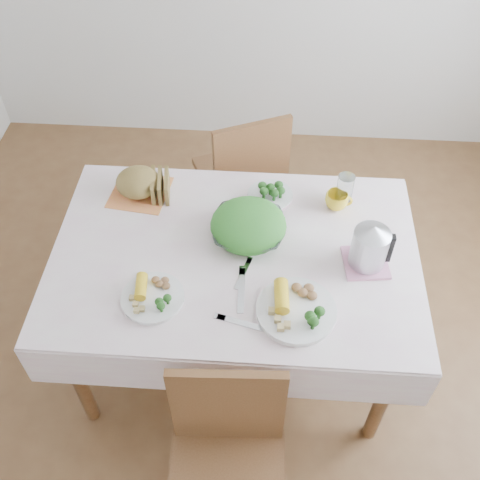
# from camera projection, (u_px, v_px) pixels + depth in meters

# --- Properties ---
(floor) EXTENTS (3.60, 3.60, 0.00)m
(floor) POSITION_uv_depth(u_px,v_px,m) (236.00, 350.00, 2.86)
(floor) COLOR brown
(floor) RESTS_ON ground
(dining_table) EXTENTS (1.40, 0.90, 0.75)m
(dining_table) POSITION_uv_depth(u_px,v_px,m) (235.00, 307.00, 2.58)
(dining_table) COLOR brown
(dining_table) RESTS_ON floor
(tablecloth) EXTENTS (1.50, 1.00, 0.01)m
(tablecloth) POSITION_uv_depth(u_px,v_px,m) (235.00, 254.00, 2.30)
(tablecloth) COLOR white
(tablecloth) RESTS_ON dining_table
(chair_far) EXTENTS (0.55, 0.55, 0.92)m
(chair_far) POSITION_uv_depth(u_px,v_px,m) (239.00, 173.00, 3.07)
(chair_far) COLOR brown
(chair_far) RESTS_ON floor
(salad_bowl) EXTENTS (0.30, 0.30, 0.07)m
(salad_bowl) POSITION_uv_depth(u_px,v_px,m) (248.00, 230.00, 2.33)
(salad_bowl) COLOR white
(salad_bowl) RESTS_ON tablecloth
(dinner_plate_left) EXTENTS (0.29, 0.29, 0.02)m
(dinner_plate_left) POSITION_uv_depth(u_px,v_px,m) (153.00, 298.00, 2.13)
(dinner_plate_left) COLOR white
(dinner_plate_left) RESTS_ON tablecloth
(dinner_plate_right) EXTENTS (0.38, 0.38, 0.03)m
(dinner_plate_right) POSITION_uv_depth(u_px,v_px,m) (296.00, 311.00, 2.09)
(dinner_plate_right) COLOR white
(dinner_plate_right) RESTS_ON tablecloth
(broccoli_plate) EXTENTS (0.23, 0.23, 0.02)m
(broccoli_plate) POSITION_uv_depth(u_px,v_px,m) (270.00, 195.00, 2.50)
(broccoli_plate) COLOR beige
(broccoli_plate) RESTS_ON tablecloth
(napkin) EXTENTS (0.28, 0.28, 0.00)m
(napkin) POSITION_uv_depth(u_px,v_px,m) (140.00, 192.00, 2.53)
(napkin) COLOR #EC8846
(napkin) RESTS_ON tablecloth
(bread_loaf) EXTENTS (0.22, 0.21, 0.12)m
(bread_loaf) POSITION_uv_depth(u_px,v_px,m) (138.00, 183.00, 2.49)
(bread_loaf) COLOR olive
(bread_loaf) RESTS_ON napkin
(yellow_mug) EXTENTS (0.10, 0.10, 0.08)m
(yellow_mug) POSITION_uv_depth(u_px,v_px,m) (337.00, 200.00, 2.44)
(yellow_mug) COLOR yellow
(yellow_mug) RESTS_ON tablecloth
(glass_tumbler) EXTENTS (0.08, 0.08, 0.14)m
(glass_tumbler) POSITION_uv_depth(u_px,v_px,m) (345.00, 190.00, 2.45)
(glass_tumbler) COLOR white
(glass_tumbler) RESTS_ON tablecloth
(pink_tray) EXTENTS (0.19, 0.19, 0.01)m
(pink_tray) POSITION_uv_depth(u_px,v_px,m) (365.00, 262.00, 2.25)
(pink_tray) COLOR pink
(pink_tray) RESTS_ON tablecloth
(electric_kettle) EXTENTS (0.19, 0.19, 0.20)m
(electric_kettle) POSITION_uv_depth(u_px,v_px,m) (370.00, 244.00, 2.16)
(electric_kettle) COLOR #B2B5BA
(electric_kettle) RESTS_ON pink_tray
(fork_left) EXTENTS (0.03, 0.22, 0.00)m
(fork_left) POSITION_uv_depth(u_px,v_px,m) (241.00, 290.00, 2.16)
(fork_left) COLOR silver
(fork_left) RESTS_ON tablecloth
(fork_right) EXTENTS (0.06, 0.16, 0.00)m
(fork_right) POSITION_uv_depth(u_px,v_px,m) (243.00, 274.00, 2.22)
(fork_right) COLOR silver
(fork_right) RESTS_ON tablecloth
(knife) EXTENTS (0.20, 0.07, 0.00)m
(knife) POSITION_uv_depth(u_px,v_px,m) (243.00, 323.00, 2.06)
(knife) COLOR silver
(knife) RESTS_ON tablecloth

